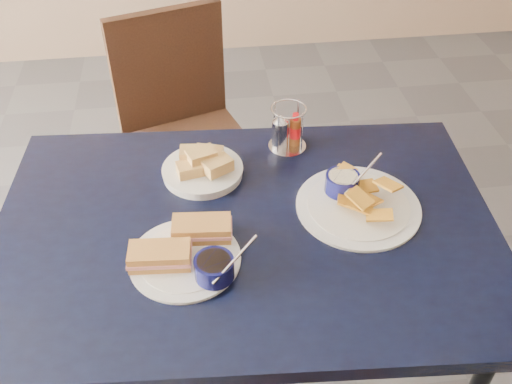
{
  "coord_description": "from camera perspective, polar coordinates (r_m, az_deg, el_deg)",
  "views": [
    {
      "loc": [
        -0.1,
        -0.94,
        1.74
      ],
      "look_at": [
        0.04,
        0.12,
        0.82
      ],
      "focal_mm": 40.0,
      "sensor_mm": 36.0,
      "label": 1
    }
  ],
  "objects": [
    {
      "name": "dining_table",
      "position": [
        1.47,
        -0.96,
        -5.06
      ],
      "size": [
        1.31,
        0.92,
        0.75
      ],
      "color": "black",
      "rests_on": "ground"
    },
    {
      "name": "chair_far",
      "position": [
        2.22,
        -6.79,
        7.46
      ],
      "size": [
        0.54,
        0.53,
        0.92
      ],
      "color": "black",
      "rests_on": "ground"
    },
    {
      "name": "sandwich_plate",
      "position": [
        1.33,
        -6.73,
        -6.0
      ],
      "size": [
        0.3,
        0.26,
        0.12
      ],
      "color": "white",
      "rests_on": "dining_table"
    },
    {
      "name": "plantain_plate",
      "position": [
        1.49,
        9.79,
        -0.63
      ],
      "size": [
        0.32,
        0.32,
        0.12
      ],
      "color": "white",
      "rests_on": "dining_table"
    },
    {
      "name": "bread_basket",
      "position": [
        1.56,
        -5.36,
        2.52
      ],
      "size": [
        0.22,
        0.22,
        0.08
      ],
      "color": "white",
      "rests_on": "dining_table"
    },
    {
      "name": "condiment_caddy",
      "position": [
        1.64,
        3.03,
        6.12
      ],
      "size": [
        0.11,
        0.11,
        0.14
      ],
      "color": "silver",
      "rests_on": "dining_table"
    }
  ]
}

